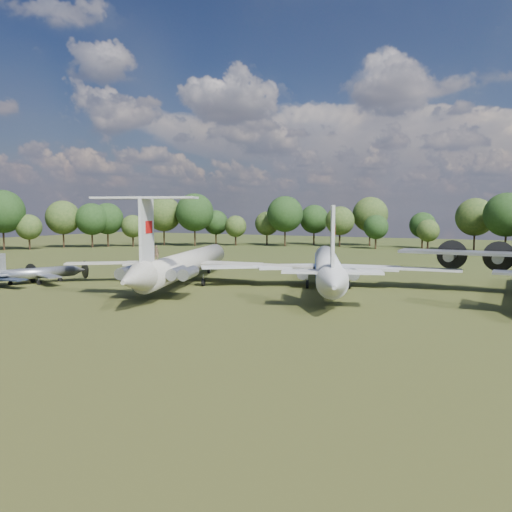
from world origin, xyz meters
The scene contains 5 objects.
ground centered at (0.00, 0.00, 0.00)m, with size 300.00×300.00×0.00m, color #213E14.
il62_airliner centered at (-4.46, 2.70, 2.31)m, with size 36.30×47.19×4.63m, color #B9B8B4, non-canonical shape.
tu104_jet centered at (14.36, 8.52, 2.30)m, with size 34.47×45.96×4.60m, color #BCBCBC, non-canonical shape.
small_prop_northwest centered at (-23.79, -6.81, 1.14)m, with size 11.43×15.59×2.29m, color #ABADB3, non-canonical shape.
person_on_il62 centered at (-0.21, -9.54, 5.52)m, with size 0.65×0.43×1.78m, color #98704D.
Camera 1 is at (36.59, -55.20, 10.07)m, focal length 35.00 mm.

